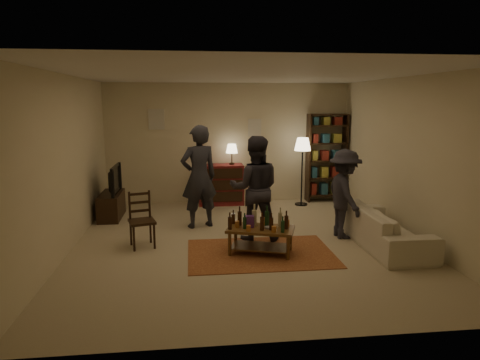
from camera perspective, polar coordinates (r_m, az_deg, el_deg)
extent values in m
plane|color=#C6B793|center=(7.14, 0.65, -8.27)|extent=(6.00, 6.00, 0.00)
plane|color=beige|center=(9.79, -1.56, 4.92)|extent=(5.50, 0.00, 5.50)
plane|color=beige|center=(7.03, -22.17, 1.99)|extent=(0.00, 6.00, 6.00)
plane|color=beige|center=(7.67, 21.53, 2.68)|extent=(0.00, 6.00, 6.00)
plane|color=beige|center=(3.92, 6.26, -3.47)|extent=(5.50, 0.00, 5.50)
plane|color=white|center=(6.77, 0.70, 13.91)|extent=(6.00, 6.00, 0.00)
cube|color=beige|center=(9.72, -11.09, 7.94)|extent=(0.35, 0.03, 0.45)
cube|color=beige|center=(9.81, 1.96, 6.98)|extent=(0.30, 0.03, 0.40)
cube|color=brown|center=(6.63, 2.75, -9.70)|extent=(2.20, 1.50, 0.01)
cube|color=brown|center=(6.51, 2.78, -6.57)|extent=(1.11, 0.82, 0.04)
cube|color=brown|center=(6.60, 2.76, -8.87)|extent=(0.98, 0.70, 0.02)
cylinder|color=brown|center=(6.46, -1.39, -8.60)|extent=(0.05, 0.05, 0.37)
cylinder|color=brown|center=(6.33, 6.42, -9.07)|extent=(0.05, 0.05, 0.37)
cylinder|color=brown|center=(6.85, -0.59, -7.48)|extent=(0.05, 0.05, 0.37)
cylinder|color=brown|center=(6.73, 6.75, -7.89)|extent=(0.05, 0.05, 0.37)
cylinder|color=#B36829|center=(6.52, -0.38, -5.90)|extent=(0.07, 0.07, 0.10)
cylinder|color=#B36829|center=(6.33, 1.15, -6.45)|extent=(0.07, 0.07, 0.09)
cylinder|color=#B36829|center=(6.67, 3.47, -5.49)|extent=(0.07, 0.07, 0.11)
cylinder|color=#B36829|center=(6.30, 4.55, -6.55)|extent=(0.07, 0.07, 0.09)
cylinder|color=#B36829|center=(6.61, 6.31, -5.73)|extent=(0.07, 0.07, 0.10)
cube|color=#5F3085|center=(6.53, 1.25, -5.51)|extent=(0.14, 0.09, 0.18)
cylinder|color=gray|center=(6.47, 3.82, -6.40)|extent=(0.12, 0.12, 0.03)
cube|color=black|center=(6.96, -12.94, -5.43)|extent=(0.48, 0.48, 0.04)
cylinder|color=black|center=(6.85, -13.96, -7.59)|extent=(0.04, 0.04, 0.41)
cylinder|color=black|center=(6.90, -11.35, -7.36)|extent=(0.04, 0.04, 0.41)
cylinder|color=black|center=(7.15, -14.34, -6.85)|extent=(0.04, 0.04, 0.41)
cylinder|color=black|center=(7.20, -11.84, -6.63)|extent=(0.04, 0.04, 0.41)
cube|color=black|center=(7.05, -13.24, -3.14)|extent=(0.31, 0.11, 0.46)
cube|color=black|center=(8.89, -16.77, -3.28)|extent=(0.40, 1.00, 0.50)
imported|color=black|center=(8.78, -16.82, 0.07)|extent=(0.13, 0.97, 0.56)
cube|color=maroon|center=(9.63, -2.57, -0.60)|extent=(1.00, 0.48, 0.90)
cube|color=black|center=(9.43, -2.45, -2.26)|extent=(0.92, 0.02, 0.22)
cube|color=black|center=(9.38, -2.46, -0.71)|extent=(0.92, 0.02, 0.22)
cube|color=black|center=(9.33, -2.47, 0.86)|extent=(0.92, 0.02, 0.22)
cylinder|color=black|center=(9.57, -1.10, 2.20)|extent=(0.12, 0.12, 0.04)
cylinder|color=black|center=(9.55, -1.10, 2.97)|extent=(0.02, 0.02, 0.22)
cone|color=#FFE5B2|center=(9.53, -1.10, 4.22)|extent=(0.26, 0.26, 0.20)
cube|color=black|center=(9.94, 9.09, 2.84)|extent=(0.04, 0.34, 2.00)
cube|color=black|center=(10.21, 13.75, 2.87)|extent=(0.04, 0.34, 2.00)
cube|color=black|center=(10.21, 11.28, -1.87)|extent=(0.90, 0.34, 0.03)
cube|color=black|center=(10.13, 11.36, 0.34)|extent=(0.90, 0.34, 0.03)
cube|color=black|center=(10.07, 11.44, 2.58)|extent=(0.90, 0.34, 0.03)
cube|color=black|center=(10.03, 11.52, 4.84)|extent=(0.90, 0.34, 0.03)
cube|color=black|center=(10.00, 11.60, 7.12)|extent=(0.90, 0.34, 0.03)
cube|color=black|center=(9.99, 11.66, 8.55)|extent=(0.90, 0.34, 0.03)
cube|color=maroon|center=(10.09, 9.69, -1.12)|extent=(0.12, 0.22, 0.26)
cube|color=#265A72|center=(10.16, 11.04, -1.08)|extent=(0.15, 0.22, 0.26)
cube|color=#AAA138|center=(10.25, 12.48, -1.04)|extent=(0.18, 0.22, 0.26)
cube|color=#265A72|center=(10.02, 9.75, 1.06)|extent=(0.12, 0.22, 0.24)
cube|color=#AAA138|center=(10.09, 11.12, 1.09)|extent=(0.15, 0.22, 0.24)
cube|color=maroon|center=(10.18, 12.56, 1.11)|extent=(0.18, 0.22, 0.24)
cube|color=#AAA138|center=(9.97, 9.82, 3.28)|extent=(0.12, 0.22, 0.22)
cube|color=maroon|center=(10.04, 11.19, 3.28)|extent=(0.15, 0.22, 0.22)
cube|color=#265A72|center=(10.13, 12.65, 3.29)|extent=(0.18, 0.22, 0.22)
cube|color=maroon|center=(9.93, 9.89, 5.51)|extent=(0.12, 0.22, 0.20)
cube|color=#265A72|center=(10.00, 11.27, 5.50)|extent=(0.15, 0.22, 0.20)
cube|color=#AAA138|center=(10.09, 12.74, 5.48)|extent=(0.18, 0.22, 0.20)
cube|color=#265A72|center=(9.90, 9.96, 7.76)|extent=(0.12, 0.22, 0.18)
cube|color=#AAA138|center=(9.98, 11.35, 7.73)|extent=(0.15, 0.22, 0.18)
cube|color=maroon|center=(10.06, 12.83, 7.70)|extent=(0.18, 0.22, 0.18)
cylinder|color=black|center=(9.72, 8.15, -3.21)|extent=(0.28, 0.28, 0.03)
cylinder|color=black|center=(9.59, 8.25, 0.55)|extent=(0.03, 0.03, 1.32)
cone|color=#FFE5B2|center=(9.50, 8.36, 4.76)|extent=(0.36, 0.36, 0.28)
imported|color=beige|center=(7.28, 18.61, -5.94)|extent=(0.81, 2.08, 0.61)
imported|color=#26272D|center=(7.81, -5.50, 0.43)|extent=(0.80, 0.65, 1.88)
imported|color=#28272F|center=(7.06, 1.99, -1.15)|extent=(0.92, 0.76, 1.74)
imported|color=#28272F|center=(7.41, 13.75, -1.82)|extent=(0.60, 1.00, 1.51)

